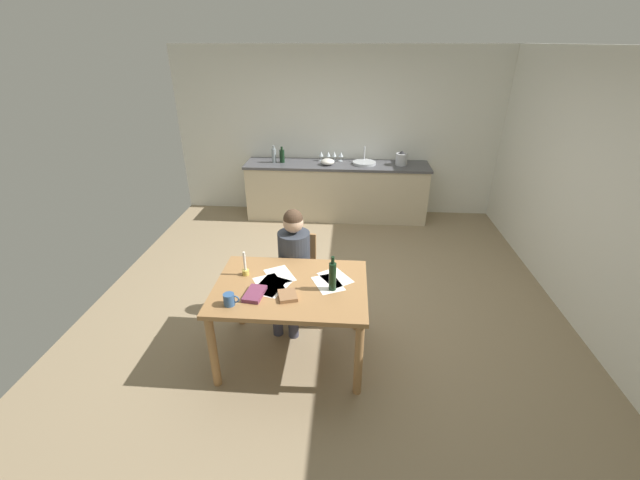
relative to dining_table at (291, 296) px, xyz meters
The scene contains 27 objects.
ground_plane 1.29m from the dining_table, 75.66° to the left, with size 5.20×5.20×0.04m, color #937F60.
wall_back 3.73m from the dining_table, 85.76° to the left, with size 5.20×0.12×2.60m, color silver.
wall_right 3.13m from the dining_table, 20.30° to the left, with size 0.12×5.20×2.60m, color silver.
kitchen_counter 3.32m from the dining_table, 85.30° to the left, with size 2.89×0.64×0.90m.
dining_table is the anchor object (origin of this frame).
chair_at_table 0.74m from the dining_table, 93.73° to the left, with size 0.45×0.45×0.86m.
person_seated 0.57m from the dining_table, 96.41° to the left, with size 0.38×0.62×1.19m.
coffee_mug 0.56m from the dining_table, 144.89° to the right, with size 0.13×0.09×0.10m.
candlestick 0.48m from the dining_table, 161.00° to the left, with size 0.06×0.06×0.23m.
book_magazine 0.21m from the dining_table, 89.70° to the right, with size 0.14×0.17×0.03m, color #926642.
book_cookery 0.34m from the dining_table, 148.39° to the right, with size 0.14×0.24×0.03m, color #753451.
paper_letter 0.42m from the dining_table, 22.40° to the left, with size 0.21×0.30×0.00m, color white.
paper_bill 0.23m from the dining_table, 127.02° to the left, with size 0.21×0.30×0.00m, color white.
paper_envelope 0.34m from the dining_table, ahead, with size 0.21×0.30×0.00m, color white.
paper_receipt 0.21m from the dining_table, behind, with size 0.21×0.30×0.00m, color white.
paper_notice 0.22m from the dining_table, behind, with size 0.21×0.30×0.00m, color white.
paper_flyer 0.18m from the dining_table, 169.19° to the right, with size 0.21×0.30×0.00m, color white.
wine_bottle_on_table 0.43m from the dining_table, ahead, with size 0.06×0.06×0.31m.
sink_unit 3.39m from the dining_table, 78.06° to the left, with size 0.36×0.36×0.24m.
bottle_oil 3.40m from the dining_table, 102.42° to the left, with size 0.07×0.07×0.27m.
bottle_vinegar 3.38m from the dining_table, 100.27° to the left, with size 0.08×0.08×0.25m.
mixing_bowl 3.24m from the dining_table, 87.71° to the left, with size 0.21×0.21×0.09m, color white.
stovetop_kettle 3.55m from the dining_table, 68.98° to the left, with size 0.18×0.18×0.22m.
wine_glass_near_sink 3.49m from the dining_table, 84.56° to the left, with size 0.07×0.07×0.15m.
wine_glass_by_kettle 3.48m from the dining_table, 86.34° to the left, with size 0.07×0.07×0.15m.
wine_glass_back_left 3.47m from the dining_table, 87.92° to the left, with size 0.07×0.07×0.15m.
wine_glass_back_right 3.47m from the dining_table, 89.83° to the left, with size 0.07×0.07×0.15m.
Camera 1 is at (0.20, -3.90, 2.63)m, focal length 22.33 mm.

